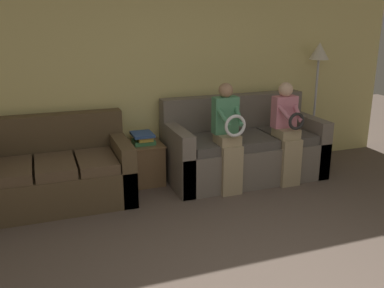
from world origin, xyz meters
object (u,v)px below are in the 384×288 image
at_px(floor_lamp, 318,65).
at_px(side_shelf, 144,162).
at_px(child_right_seated, 287,129).
at_px(couch_side, 56,174).
at_px(couch_main, 243,149).
at_px(book_stack, 143,138).
at_px(child_left_seated, 228,134).

bearing_deg(floor_lamp, side_shelf, -178.97).
bearing_deg(side_shelf, floor_lamp, 1.03).
bearing_deg(child_right_seated, couch_side, 171.63).
height_order(couch_main, couch_side, couch_main).
height_order(book_stack, floor_lamp, floor_lamp).
distance_m(couch_side, book_stack, 1.10).
relative_size(couch_side, book_stack, 5.26).
distance_m(couch_main, couch_side, 2.30).
bearing_deg(couch_side, child_left_seated, -11.76).
distance_m(child_right_seated, floor_lamp, 1.24).
bearing_deg(book_stack, child_left_seated, -34.30).
bearing_deg(side_shelf, couch_side, -169.51).
relative_size(couch_side, child_left_seated, 1.28).
bearing_deg(couch_main, book_stack, 171.06).
xyz_separation_m(child_left_seated, side_shelf, (-0.85, 0.59, -0.44)).
bearing_deg(child_right_seated, side_shelf, 160.17).
xyz_separation_m(child_left_seated, child_right_seated, (0.79, 0.00, -0.02)).
bearing_deg(child_left_seated, floor_lamp, 21.44).
bearing_deg(child_right_seated, couch_main, 135.42).
distance_m(child_left_seated, side_shelf, 1.13).
xyz_separation_m(couch_side, child_right_seated, (2.69, -0.40, 0.37)).
bearing_deg(child_left_seated, couch_side, 168.24).
distance_m(child_right_seated, side_shelf, 1.79).
bearing_deg(book_stack, couch_main, -8.94).
relative_size(couch_side, child_right_seated, 1.31).
relative_size(couch_main, child_right_seated, 1.58).
height_order(couch_main, child_right_seated, child_right_seated).
bearing_deg(couch_side, side_shelf, 10.49).
distance_m(couch_main, child_left_seated, 0.65).
bearing_deg(couch_main, child_right_seated, -44.58).
xyz_separation_m(side_shelf, floor_lamp, (2.47, 0.04, 1.09)).
distance_m(couch_main, floor_lamp, 1.60).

